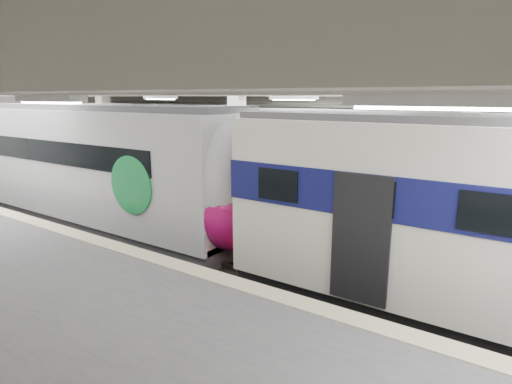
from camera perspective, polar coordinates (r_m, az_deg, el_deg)
The scene contains 3 objects.
station_hall at distance 10.84m, azimuth -5.03°, elevation 3.34°, with size 36.00×24.00×5.75m.
modern_emu at distance 16.58m, azimuth -17.59°, elevation 2.74°, with size 14.71×3.04×4.70m.
far_train at distance 20.19m, azimuth -4.70°, elevation 4.99°, with size 14.11×3.09×4.49m.
Camera 1 is at (6.86, -9.96, 4.98)m, focal length 30.00 mm.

